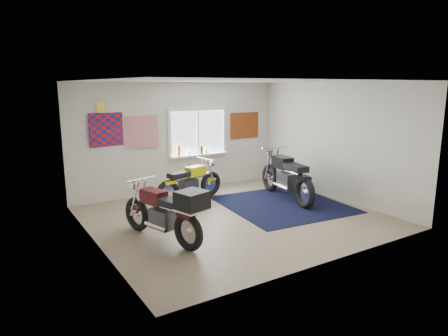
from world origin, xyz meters
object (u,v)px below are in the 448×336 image
yellow_triumph (190,184)px  black_chrome_bike (287,178)px  navy_rug (283,204)px  maroon_tourer (167,212)px

yellow_triumph → black_chrome_bike: 2.25m
navy_rug → maroon_tourer: bearing=-168.1°
navy_rug → black_chrome_bike: 0.69m
navy_rug → yellow_triumph: 2.16m
navy_rug → black_chrome_bike: (0.36, 0.31, 0.50)m
black_chrome_bike → yellow_triumph: bearing=72.5°
navy_rug → yellow_triumph: bearing=140.7°
black_chrome_bike → navy_rug: bearing=140.8°
navy_rug → black_chrome_bike: bearing=40.9°
yellow_triumph → black_chrome_bike: (2.00, -1.04, 0.09)m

